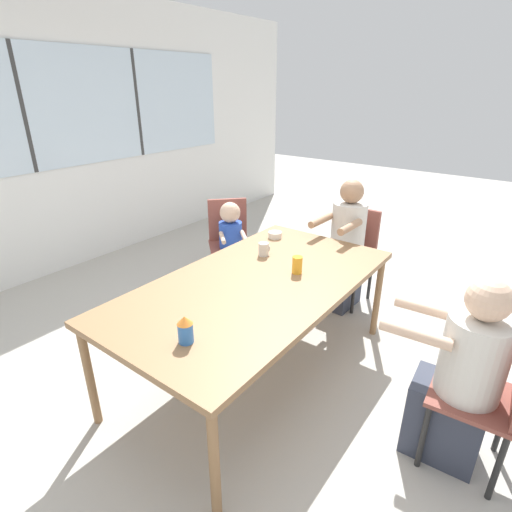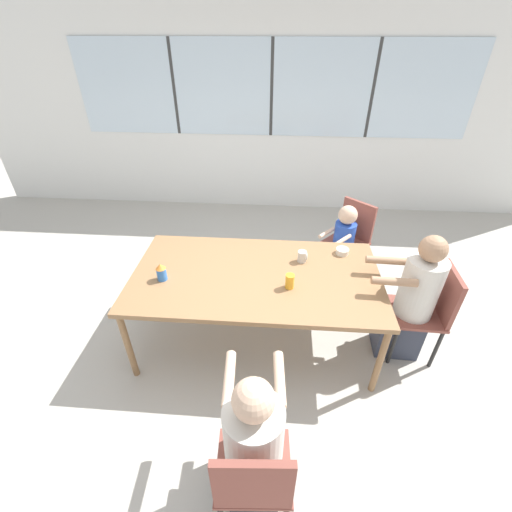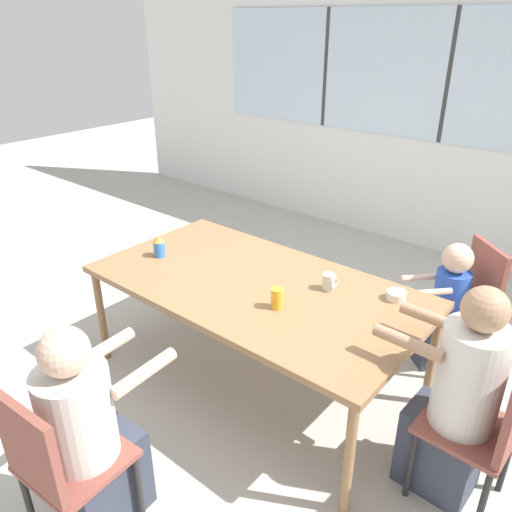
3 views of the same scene
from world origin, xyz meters
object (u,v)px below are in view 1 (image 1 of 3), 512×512
coffee_mug (264,249)px  juice_glass (297,265)px  person_man_blue_shirt (459,382)px  chair_for_toddler (229,236)px  chair_for_woman_green_shirt (353,247)px  chair_for_man_blue_shirt (497,390)px  person_woman_green_shirt (345,251)px  bowl_white_shallow (275,235)px  person_toddler (231,250)px  sippy_cup (185,329)px

coffee_mug → juice_glass: (-0.11, -0.36, 0.01)m
person_man_blue_shirt → chair_for_toddler: bearing=65.5°
person_man_blue_shirt → coffee_mug: (0.30, 1.46, 0.28)m
coffee_mug → chair_for_woman_green_shirt: bearing=-14.4°
chair_for_man_blue_shirt → chair_for_toddler: (0.86, 2.47, 0.00)m
person_woman_green_shirt → chair_for_toddler: bearing=17.5°
bowl_white_shallow → person_man_blue_shirt: bearing=-112.1°
chair_for_woman_green_shirt → coffee_mug: (-1.04, 0.27, 0.25)m
chair_for_woman_green_shirt → person_toddler: (-0.57, 0.99, -0.09)m
person_man_blue_shirt → sippy_cup: person_man_blue_shirt is taller
person_man_blue_shirt → coffee_mug: 1.52m
chair_for_man_blue_shirt → person_man_blue_shirt: (-0.01, 0.17, -0.03)m
sippy_cup → chair_for_man_blue_shirt: bearing=-57.4°
chair_for_woman_green_shirt → chair_for_man_blue_shirt: (-1.32, -1.36, 0.00)m
person_toddler → chair_for_woman_green_shirt: bearing=162.2°
juice_glass → sippy_cup: bearing=178.6°
juice_glass → bowl_white_shallow: size_ratio=1.08×
juice_glass → bowl_white_shallow: (0.47, 0.50, -0.03)m
juice_glass → bowl_white_shallow: 0.68m
chair_for_toddler → juice_glass: size_ratio=7.29×
coffee_mug → bowl_white_shallow: 0.38m
person_toddler → person_woman_green_shirt: bearing=154.8°
chair_for_toddler → person_man_blue_shirt: 2.46m
chair_for_man_blue_shirt → chair_for_woman_green_shirt: bearing=42.0°
chair_for_woman_green_shirt → sippy_cup: 2.17m
sippy_cup → chair_for_woman_green_shirt: bearing=1.8°
chair_for_woman_green_shirt → coffee_mug: size_ratio=8.78×
person_man_blue_shirt → coffee_mug: size_ratio=11.03×
chair_for_woman_green_shirt → sippy_cup: sippy_cup is taller
chair_for_woman_green_shirt → juice_glass: (-1.15, -0.09, 0.26)m
chair_for_man_blue_shirt → bowl_white_shallow: chair_for_man_blue_shirt is taller
person_toddler → sippy_cup: (-1.58, -1.05, 0.37)m
chair_for_woman_green_shirt → chair_for_man_blue_shirt: same height
person_toddler → bowl_white_shallow: bearing=121.4°
chair_for_man_blue_shirt → person_woman_green_shirt: bearing=45.9°
person_woman_green_shirt → person_man_blue_shirt: bearing=137.9°
person_woman_green_shirt → bowl_white_shallow: (-0.52, 0.40, 0.22)m
chair_for_woman_green_shirt → juice_glass: size_ratio=7.29×
bowl_white_shallow → chair_for_man_blue_shirt: bearing=-109.9°
chair_for_man_blue_shirt → chair_for_toddler: size_ratio=1.00×
person_woman_green_shirt → coffee_mug: size_ratio=11.78×
chair_for_toddler → sippy_cup: (-1.69, -1.17, 0.28)m
chair_for_woman_green_shirt → bowl_white_shallow: (-0.68, 0.41, 0.23)m
chair_for_man_blue_shirt → bowl_white_shallow: 1.90m
person_man_blue_shirt → coffee_mug: bearing=74.8°
chair_for_toddler → coffee_mug: bearing=97.8°
person_toddler → juice_glass: size_ratio=7.51×
chair_for_woman_green_shirt → chair_for_toddler: size_ratio=1.00×
chair_for_woman_green_shirt → bowl_white_shallow: bearing=61.2°
chair_for_toddler → juice_glass: bearing=102.4°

